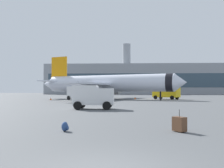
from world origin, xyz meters
TOP-DOWN VIEW (x-y plane):
  - airplane_at_gate at (-3.21, 49.89)m, footprint 34.66×31.71m
  - service_truck at (-9.11, 44.95)m, footprint 5.15×4.66m
  - fuel_truck at (10.29, 50.85)m, footprint 6.23×5.55m
  - cargo_van at (-2.85, 20.56)m, footprint 4.44×2.39m
  - safety_cone_near at (3.23, 51.51)m, footprint 0.44×0.44m
  - safety_cone_mid at (-15.05, 45.40)m, footprint 0.44×0.44m
  - safety_cone_far at (-6.82, 30.23)m, footprint 0.44×0.44m
  - safety_cone_outer at (-9.48, 60.45)m, footprint 0.44×0.44m
  - rolling_suitcase at (3.24, 6.21)m, footprint 0.69×0.75m
  - traveller_backpack at (-2.42, 6.09)m, footprint 0.36×0.40m
  - terminal_building at (9.03, 130.44)m, footprint 101.48×20.28m

SIDE VIEW (x-z plane):
  - traveller_backpack at x=-2.42m, z-range -0.01..0.47m
  - safety_cone_far at x=-6.82m, z-range -0.01..0.59m
  - safety_cone_mid at x=-15.05m, z-range -0.01..0.61m
  - safety_cone_near at x=3.23m, z-range -0.01..0.64m
  - safety_cone_outer at x=-9.48m, z-range -0.01..0.73m
  - rolling_suitcase at x=3.24m, z-range -0.16..0.94m
  - cargo_van at x=-2.85m, z-range 0.15..2.75m
  - service_truck at x=-9.11m, z-range 0.16..3.05m
  - fuel_truck at x=10.29m, z-range 0.17..3.37m
  - airplane_at_gate at x=-3.21m, z-range -1.59..8.91m
  - terminal_building at x=9.03m, z-range -5.90..22.31m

